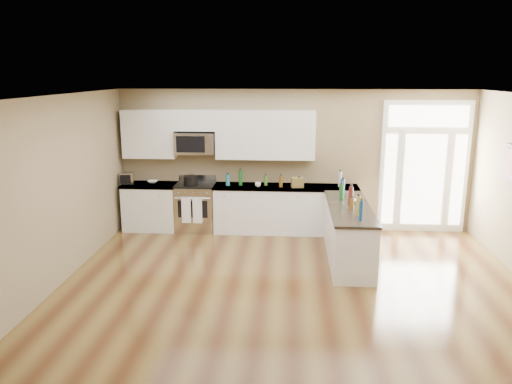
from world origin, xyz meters
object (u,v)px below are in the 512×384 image
peninsula_cabinet (348,235)px  kitchen_range (196,207)px  stockpot (191,180)px  toaster_oven (127,178)px

peninsula_cabinet → kitchen_range: bearing=153.3°
stockpot → toaster_oven: bearing=175.8°
stockpot → toaster_oven: size_ratio=1.01×
stockpot → kitchen_range: bearing=62.1°
peninsula_cabinet → kitchen_range: 3.23m
peninsula_cabinet → toaster_oven: size_ratio=8.61×
kitchen_range → stockpot: bearing=-117.9°
peninsula_cabinet → stockpot: size_ratio=8.51×
stockpot → peninsula_cabinet: bearing=-24.3°
stockpot → toaster_oven: 1.31m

